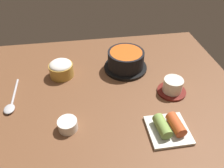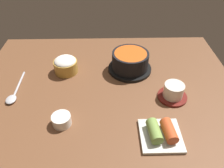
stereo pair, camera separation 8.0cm
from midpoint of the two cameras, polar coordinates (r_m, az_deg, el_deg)
The scene contains 7 objects.
dining_table at distance 83.80cm, azimuth 1.32°, elevation -1.35°, with size 100.00×76.00×2.00cm, color brown.
stone_pot at distance 90.09cm, azimuth 7.27°, elevation 5.69°, with size 17.79×17.79×8.05cm.
rice_bowl at distance 89.76cm, azimuth -9.50°, elevation 4.87°, with size 9.45×9.45×6.79cm.
tea_cup_with_saucer at distance 81.13cm, azimuth 18.37°, elevation -2.07°, with size 10.46×10.46×5.81cm.
kimchi_plate at distance 68.61cm, azimuth 16.00°, elevation -12.31°, with size 12.26×12.26×4.53cm.
side_bowl_near at distance 70.15cm, azimuth -9.80°, elevation -9.29°, with size 6.02×6.02×3.43cm.
spoon at distance 85.02cm, azimuth -21.79°, elevation -2.68°, with size 3.60×18.49×1.35cm.
Camera 2 is at (0.55, -63.11, 56.42)cm, focal length 35.21 mm.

